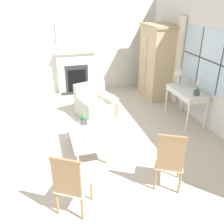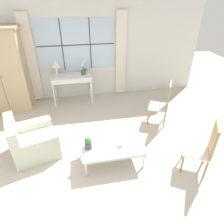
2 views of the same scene
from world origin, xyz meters
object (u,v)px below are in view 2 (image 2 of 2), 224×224
at_px(armchair_upholstered, 33,142).
at_px(console_table, 72,79).
at_px(potted_plant_small, 88,143).
at_px(armoire, 3,71).
at_px(side_chair_wooden, 164,102).
at_px(accent_chair_wooden, 205,146).
at_px(table_lamp, 56,64).
at_px(potted_orchid, 83,69).
at_px(coffee_table, 113,147).
at_px(pillar_candle, 121,144).

bearing_deg(armchair_upholstered, console_table, 68.02).
bearing_deg(potted_plant_small, armchair_upholstered, 155.66).
bearing_deg(console_table, armoire, -178.83).
xyz_separation_m(console_table, potted_plant_small, (0.22, -2.54, -0.22)).
bearing_deg(side_chair_wooden, accent_chair_wooden, -87.20).
relative_size(console_table, armchair_upholstered, 1.07).
bearing_deg(potted_plant_small, table_lamp, 103.10).
relative_size(console_table, accent_chair_wooden, 1.09).
relative_size(console_table, table_lamp, 2.44).
bearing_deg(accent_chair_wooden, armchair_upholstered, 161.23).
bearing_deg(potted_orchid, coffee_table, -83.06).
height_order(potted_orchid, side_chair_wooden, potted_orchid).
bearing_deg(table_lamp, armoire, -179.81).
distance_m(armoire, armchair_upholstered, 2.34).
bearing_deg(side_chair_wooden, armoire, 158.23).
height_order(armchair_upholstered, accent_chair_wooden, accent_chair_wooden).
bearing_deg(pillar_candle, armchair_upholstered, 161.85).
xyz_separation_m(side_chair_wooden, potted_plant_small, (-1.85, -1.01, -0.09)).
bearing_deg(side_chair_wooden, potted_plant_small, -151.32).
height_order(accent_chair_wooden, pillar_candle, accent_chair_wooden).
height_order(potted_orchid, coffee_table, potted_orchid).
height_order(coffee_table, pillar_candle, pillar_candle).
bearing_deg(console_table, accent_chair_wooden, -55.14).
distance_m(potted_orchid, potted_plant_small, 2.62).
height_order(console_table, coffee_table, console_table).
bearing_deg(potted_plant_small, accent_chair_wooden, -15.57).
relative_size(console_table, potted_plant_small, 4.84).
bearing_deg(armchair_upholstered, coffee_table, -18.74).
relative_size(table_lamp, coffee_table, 0.40).
bearing_deg(console_table, potted_plant_small, -85.13).
bearing_deg(side_chair_wooden, table_lamp, 148.41).
bearing_deg(accent_chair_wooden, console_table, 124.86).
height_order(console_table, potted_plant_small, console_table).
relative_size(armoire, potted_plant_small, 9.17).
bearing_deg(table_lamp, coffee_table, -68.06).
relative_size(accent_chair_wooden, pillar_candle, 8.13).
height_order(armoire, side_chair_wooden, armoire).
height_order(side_chair_wooden, accent_chair_wooden, side_chair_wooden).
relative_size(armchair_upholstered, coffee_table, 0.90).
relative_size(accent_chair_wooden, potted_plant_small, 4.42).
bearing_deg(accent_chair_wooden, coffee_table, 161.19).
bearing_deg(coffee_table, potted_plant_small, 176.08).
bearing_deg(coffee_table, pillar_candle, -12.10).
distance_m(console_table, table_lamp, 0.57).
distance_m(side_chair_wooden, accent_chair_wooden, 1.55).
distance_m(potted_orchid, coffee_table, 2.70).
xyz_separation_m(armchair_upholstered, pillar_candle, (1.64, -0.54, 0.15)).
relative_size(side_chair_wooden, potted_plant_small, 4.59).
relative_size(potted_orchid, side_chair_wooden, 0.38).
xyz_separation_m(armoire, potted_orchid, (2.01, 0.07, -0.11)).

